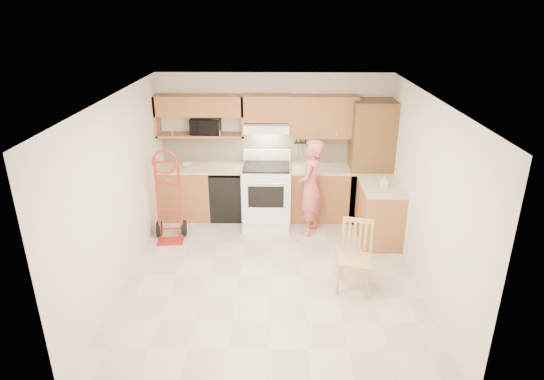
{
  "coord_description": "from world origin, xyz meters",
  "views": [
    {
      "loc": [
        0.12,
        -5.58,
        3.55
      ],
      "look_at": [
        0.0,
        0.5,
        1.1
      ],
      "focal_mm": 30.49,
      "sensor_mm": 36.0,
      "label": 1
    }
  ],
  "objects_px": {
    "microwave": "(206,126)",
    "dining_chair": "(355,257)",
    "hand_truck": "(168,200)",
    "range": "(266,190)",
    "person": "(310,188)"
  },
  "relations": [
    {
      "from": "hand_truck",
      "to": "dining_chair",
      "type": "xyz_separation_m",
      "value": [
        2.75,
        -1.35,
        -0.21
      ]
    },
    {
      "from": "microwave",
      "to": "dining_chair",
      "type": "xyz_separation_m",
      "value": [
        2.26,
        -2.37,
        -1.15
      ]
    },
    {
      "from": "hand_truck",
      "to": "dining_chair",
      "type": "height_order",
      "value": "hand_truck"
    },
    {
      "from": "hand_truck",
      "to": "dining_chair",
      "type": "distance_m",
      "value": 3.07
    },
    {
      "from": "range",
      "to": "hand_truck",
      "type": "height_order",
      "value": "hand_truck"
    },
    {
      "from": "microwave",
      "to": "range",
      "type": "height_order",
      "value": "microwave"
    },
    {
      "from": "range",
      "to": "microwave",
      "type": "bearing_deg",
      "value": 161.38
    },
    {
      "from": "range",
      "to": "person",
      "type": "height_order",
      "value": "person"
    },
    {
      "from": "microwave",
      "to": "hand_truck",
      "type": "distance_m",
      "value": 1.48
    },
    {
      "from": "hand_truck",
      "to": "person",
      "type": "bearing_deg",
      "value": 1.43
    },
    {
      "from": "hand_truck",
      "to": "dining_chair",
      "type": "bearing_deg",
      "value": -31.98
    },
    {
      "from": "range",
      "to": "person",
      "type": "bearing_deg",
      "value": -27.91
    },
    {
      "from": "range",
      "to": "dining_chair",
      "type": "relative_size",
      "value": 1.27
    },
    {
      "from": "range",
      "to": "hand_truck",
      "type": "xyz_separation_m",
      "value": [
        -1.53,
        -0.67,
        0.08
      ]
    },
    {
      "from": "microwave",
      "to": "hand_truck",
      "type": "xyz_separation_m",
      "value": [
        -0.49,
        -1.02,
        -0.95
      ]
    }
  ]
}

